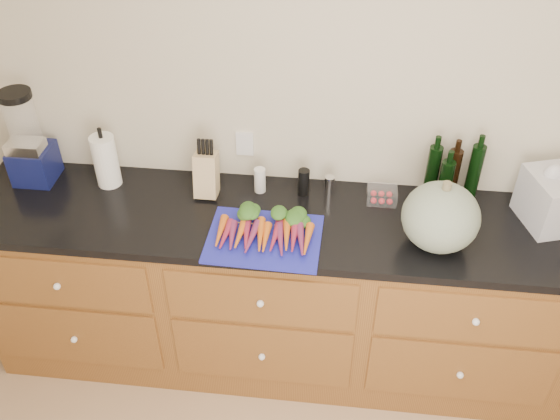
# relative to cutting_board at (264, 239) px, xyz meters

# --- Properties ---
(wall_back) EXTENTS (4.10, 0.05, 2.60)m
(wall_back) POSITION_rel_cutting_board_xyz_m (0.45, 0.48, 0.35)
(wall_back) COLOR beige
(wall_back) RESTS_ON ground
(cabinets) EXTENTS (3.60, 0.64, 0.90)m
(cabinets) POSITION_rel_cutting_board_xyz_m (0.45, 0.16, -0.50)
(cabinets) COLOR brown
(cabinets) RESTS_ON ground
(countertop) EXTENTS (3.64, 0.62, 0.04)m
(countertop) POSITION_rel_cutting_board_xyz_m (0.45, 0.16, -0.03)
(countertop) COLOR black
(countertop) RESTS_ON cabinets
(cutting_board) EXTENTS (0.49, 0.37, 0.01)m
(cutting_board) POSITION_rel_cutting_board_xyz_m (0.00, 0.00, 0.00)
(cutting_board) COLOR #1D20A7
(cutting_board) RESTS_ON countertop
(carrots) EXTENTS (0.41, 0.28, 0.05)m
(carrots) POSITION_rel_cutting_board_xyz_m (-0.00, 0.03, 0.03)
(carrots) COLOR orange
(carrots) RESTS_ON cutting_board
(squash) EXTENTS (0.32, 0.32, 0.29)m
(squash) POSITION_rel_cutting_board_xyz_m (0.72, 0.06, 0.14)
(squash) COLOR slate
(squash) RESTS_ON countertop
(blender_appliance) EXTENTS (0.18, 0.18, 0.46)m
(blender_appliance) POSITION_rel_cutting_board_xyz_m (-1.13, 0.32, 0.20)
(blender_appliance) COLOR #0F1549
(blender_appliance) RESTS_ON countertop
(paper_towel) EXTENTS (0.11, 0.11, 0.25)m
(paper_towel) POSITION_rel_cutting_board_xyz_m (-0.78, 0.32, 0.12)
(paper_towel) COLOR white
(paper_towel) RESTS_ON countertop
(knife_block) EXTENTS (0.10, 0.10, 0.20)m
(knife_block) POSITION_rel_cutting_board_xyz_m (-0.30, 0.30, 0.10)
(knife_block) COLOR tan
(knife_block) RESTS_ON countertop
(grinder_salt) EXTENTS (0.05, 0.05, 0.12)m
(grinder_salt) POSITION_rel_cutting_board_xyz_m (-0.06, 0.34, 0.05)
(grinder_salt) COLOR silver
(grinder_salt) RESTS_ON countertop
(grinder_pepper) EXTENTS (0.05, 0.05, 0.13)m
(grinder_pepper) POSITION_rel_cutting_board_xyz_m (0.14, 0.34, 0.06)
(grinder_pepper) COLOR black
(grinder_pepper) RESTS_ON countertop
(canister_chrome) EXTENTS (0.05, 0.05, 0.10)m
(canister_chrome) POSITION_rel_cutting_board_xyz_m (0.26, 0.34, 0.05)
(canister_chrome) COLOR silver
(canister_chrome) RESTS_ON countertop
(tomato_box) EXTENTS (0.13, 0.11, 0.06)m
(tomato_box) POSITION_rel_cutting_board_xyz_m (0.50, 0.33, 0.03)
(tomato_box) COLOR white
(tomato_box) RESTS_ON countertop
(bottles) EXTENTS (0.24, 0.12, 0.29)m
(bottles) POSITION_rel_cutting_board_xyz_m (0.79, 0.37, 0.13)
(bottles) COLOR black
(bottles) RESTS_ON countertop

